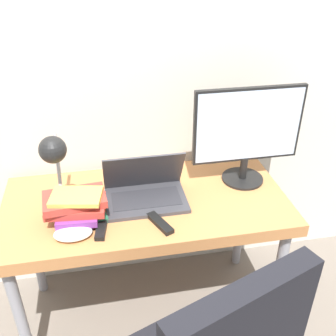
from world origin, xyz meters
TOP-DOWN VIEW (x-y plane):
  - wall_back at (0.00, 0.70)m, footprint 8.00×0.05m
  - desk at (0.00, 0.32)m, footprint 1.31×0.63m
  - laptop at (-0.00, 0.32)m, footprint 0.37×0.25m
  - monitor at (0.50, 0.40)m, footprint 0.52×0.21m
  - desk_lamp at (-0.37, 0.30)m, footprint 0.14×0.27m
  - book_stack at (-0.31, 0.22)m, footprint 0.27×0.20m
  - tv_remote at (-0.21, 0.13)m, footprint 0.06×0.14m
  - media_remote at (0.03, 0.12)m, footprint 0.10×0.16m
  - game_controller at (-0.33, 0.11)m, footprint 0.16×0.10m

SIDE VIEW (x-z plane):
  - desk at x=0.00m, z-range 0.30..1.04m
  - tv_remote at x=-0.21m, z-range 0.74..0.76m
  - media_remote at x=0.03m, z-range 0.74..0.76m
  - game_controller at x=-0.33m, z-range 0.74..0.78m
  - laptop at x=0.00m, z-range 0.67..0.91m
  - book_stack at x=-0.31m, z-range 0.75..0.89m
  - desk_lamp at x=-0.37m, z-range 0.81..1.20m
  - monitor at x=0.50m, z-range 0.77..1.25m
  - wall_back at x=0.00m, z-range 0.00..2.60m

